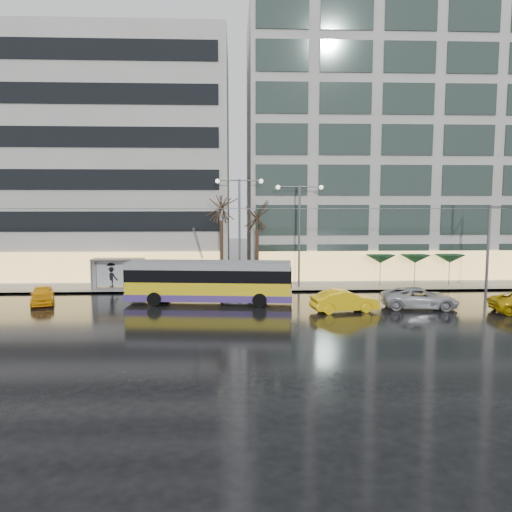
{
  "coord_description": "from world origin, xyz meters",
  "views": [
    {
      "loc": [
        1.57,
        -30.64,
        7.26
      ],
      "look_at": [
        3.12,
        5.0,
        3.41
      ],
      "focal_mm": 35.0,
      "sensor_mm": 36.0,
      "label": 1
    }
  ],
  "objects": [
    {
      "name": "taxi_a",
      "position": [
        -12.21,
        5.22,
        0.66
      ],
      "size": [
        2.72,
        4.17,
        1.32
      ],
      "primitive_type": "imported",
      "rotation": [
        0.0,
        0.0,
        0.33
      ],
      "color": "#FFB00D",
      "rests_on": "ground"
    },
    {
      "name": "parasol_a",
      "position": [
        14.0,
        11.0,
        2.45
      ],
      "size": [
        2.5,
        2.5,
        2.65
      ],
      "color": "#595B60",
      "rests_on": "sidewalk"
    },
    {
      "name": "taxi_b",
      "position": [
        8.87,
        1.73,
        0.73
      ],
      "size": [
        4.62,
        2.25,
        1.46
      ],
      "primitive_type": "imported",
      "rotation": [
        0.0,
        0.0,
        1.74
      ],
      "color": "yellow",
      "rests_on": "ground"
    },
    {
      "name": "sidewalk",
      "position": [
        2.0,
        14.0,
        0.07
      ],
      "size": [
        80.0,
        10.0,
        0.15
      ],
      "primitive_type": "cube",
      "color": "gray",
      "rests_on": "ground"
    },
    {
      "name": "tree_a",
      "position": [
        0.5,
        11.0,
        7.09
      ],
      "size": [
        3.2,
        3.2,
        8.4
      ],
      "color": "black",
      "rests_on": "sidewalk"
    },
    {
      "name": "bus_shelter",
      "position": [
        -8.38,
        10.69,
        1.96
      ],
      "size": [
        4.2,
        1.6,
        2.51
      ],
      "color": "#595B60",
      "rests_on": "sidewalk"
    },
    {
      "name": "ground",
      "position": [
        0.0,
        0.0,
        0.0
      ],
      "size": [
        140.0,
        140.0,
        0.0
      ],
      "primitive_type": "plane",
      "color": "black",
      "rests_on": "ground"
    },
    {
      "name": "kerb",
      "position": [
        2.0,
        9.05,
        0.07
      ],
      "size": [
        80.0,
        0.1,
        0.15
      ],
      "primitive_type": "cube",
      "color": "slate",
      "rests_on": "ground"
    },
    {
      "name": "pedestrian_b",
      "position": [
        -4.24,
        11.55,
        1.07
      ],
      "size": [
        1.11,
        1.02,
        1.84
      ],
      "color": "black",
      "rests_on": "sidewalk"
    },
    {
      "name": "pedestrian_a",
      "position": [
        -4.2,
        9.4,
        1.61
      ],
      "size": [
        1.23,
        1.24,
        2.19
      ],
      "color": "black",
      "rests_on": "sidewalk"
    },
    {
      "name": "trolleybus",
      "position": [
        -0.26,
        4.94,
        1.48
      ],
      "size": [
        11.99,
        5.15,
        5.48
      ],
      "color": "yellow",
      "rests_on": "ground"
    },
    {
      "name": "tree_b",
      "position": [
        3.5,
        11.2,
        6.4
      ],
      "size": [
        3.2,
        3.2,
        7.7
      ],
      "color": "black",
      "rests_on": "sidewalk"
    },
    {
      "name": "building_right",
      "position": [
        19.0,
        19.0,
        12.65
      ],
      "size": [
        32.0,
        14.0,
        25.0
      ],
      "primitive_type": "cube",
      "color": "#A2A09B",
      "rests_on": "sidewalk"
    },
    {
      "name": "catenary",
      "position": [
        1.0,
        7.94,
        4.25
      ],
      "size": [
        42.24,
        5.12,
        7.0
      ],
      "color": "#595B60",
      "rests_on": "ground"
    },
    {
      "name": "sedan_silver",
      "position": [
        14.29,
        2.58,
        0.72
      ],
      "size": [
        5.39,
        2.97,
        1.43
      ],
      "primitive_type": "imported",
      "rotation": [
        0.0,
        0.0,
        1.45
      ],
      "color": "#A9A9AE",
      "rests_on": "ground"
    },
    {
      "name": "parasol_c",
      "position": [
        20.0,
        11.0,
        2.45
      ],
      "size": [
        2.5,
        2.5,
        2.65
      ],
      "color": "#595B60",
      "rests_on": "sidewalk"
    },
    {
      "name": "street_lamp_near",
      "position": [
        2.0,
        10.8,
        5.99
      ],
      "size": [
        3.96,
        0.36,
        9.03
      ],
      "color": "#595B60",
      "rests_on": "sidewalk"
    },
    {
      "name": "street_lamp_far",
      "position": [
        7.0,
        10.8,
        5.71
      ],
      "size": [
        3.96,
        0.36,
        8.53
      ],
      "color": "#595B60",
      "rests_on": "sidewalk"
    },
    {
      "name": "pedestrian_c",
      "position": [
        -8.74,
        11.29,
        1.26
      ],
      "size": [
        1.31,
        1.13,
        2.11
      ],
      "color": "black",
      "rests_on": "sidewalk"
    },
    {
      "name": "building_left",
      "position": [
        -16.0,
        19.0,
        11.15
      ],
      "size": [
        34.0,
        14.0,
        22.0
      ],
      "primitive_type": "cube",
      "color": "#A2A09B",
      "rests_on": "sidewalk"
    },
    {
      "name": "parasol_b",
      "position": [
        17.0,
        11.0,
        2.45
      ],
      "size": [
        2.5,
        2.5,
        2.65
      ],
      "color": "#595B60",
      "rests_on": "sidewalk"
    }
  ]
}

